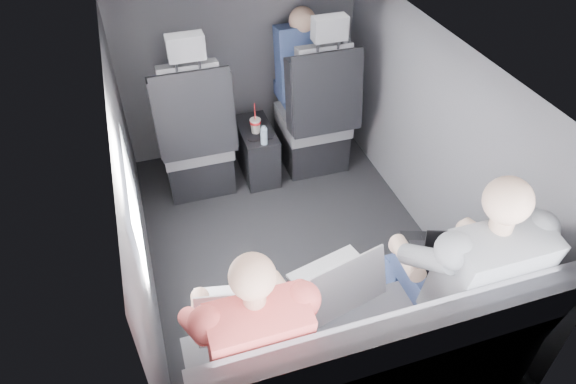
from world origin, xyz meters
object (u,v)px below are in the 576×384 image
object	(u,v)px
front_seat_left	(196,142)
laptop_white	(235,312)
rear_bench	(364,362)
passenger_rear_left	(251,335)
soda_cup	(255,125)
passenger_rear_right	(462,274)
laptop_black	(448,252)
front_seat_right	(315,121)
laptop_silver	(340,280)
passenger_front_right	(301,65)
water_bottle	(264,136)
center_console	(257,151)

from	to	relation	value
front_seat_left	laptop_white	distance (m)	1.70
front_seat_left	rear_bench	size ratio (longest dim) A/B	0.79
laptop_white	passenger_rear_left	xyz separation A→B (m)	(0.04, -0.12, -0.02)
soda_cup	passenger_rear_right	size ratio (longest dim) A/B	0.19
laptop_black	front_seat_right	bearing A→B (deg)	92.47
rear_bench	soda_cup	size ratio (longest dim) A/B	6.70
laptop_white	front_seat_right	bearing A→B (deg)	59.37
laptop_silver	passenger_front_right	world-z (taller)	passenger_front_right
water_bottle	laptop_black	size ratio (longest dim) A/B	0.32
water_bottle	passenger_rear_left	xyz separation A→B (m)	(-0.51, -1.65, 0.15)
front_seat_left	laptop_black	bearing A→B (deg)	-59.58
water_bottle	laptop_silver	xyz separation A→B (m)	(-0.05, -1.50, 0.17)
laptop_white	laptop_black	size ratio (longest dim) A/B	0.90
soda_cup	laptop_black	size ratio (longest dim) A/B	0.55
front_seat_left	water_bottle	bearing A→B (deg)	-19.15
front_seat_right	laptop_silver	xyz separation A→B (m)	(-0.50, -1.66, 0.24)
laptop_white	laptop_silver	world-z (taller)	laptop_silver
rear_bench	laptop_black	world-z (taller)	rear_bench
rear_bench	passenger_front_right	distance (m)	2.24
laptop_white	passenger_front_right	size ratio (longest dim) A/B	0.53
center_console	passenger_front_right	world-z (taller)	passenger_front_right
front_seat_right	passenger_rear_right	distance (m)	1.83
center_console	soda_cup	size ratio (longest dim) A/B	2.01
laptop_white	laptop_black	distance (m)	1.07
rear_bench	soda_cup	bearing A→B (deg)	90.37
front_seat_left	passenger_rear_left	bearing A→B (deg)	-91.80
water_bottle	passenger_front_right	size ratio (longest dim) A/B	0.19
rear_bench	laptop_white	world-z (taller)	rear_bench
front_seat_left	laptop_white	bearing A→B (deg)	-93.30
water_bottle	laptop_white	bearing A→B (deg)	-109.97
laptop_white	laptop_silver	size ratio (longest dim) A/B	0.92
laptop_white	passenger_rear_left	distance (m)	0.13
passenger_rear_right	passenger_front_right	distance (m)	2.07
rear_bench	water_bottle	xyz separation A→B (m)	(0.01, 1.74, 0.16)
passenger_rear_left	passenger_rear_right	xyz separation A→B (m)	(1.01, -0.00, 0.03)
front_seat_right	laptop_black	world-z (taller)	front_seat_right
water_bottle	laptop_silver	world-z (taller)	laptop_silver
passenger_rear_right	rear_bench	bearing A→B (deg)	-169.32
front_seat_left	soda_cup	bearing A→B (deg)	-0.42
center_console	soda_cup	xyz separation A→B (m)	(-0.01, -0.04, 0.26)
center_console	laptop_silver	size ratio (longest dim) A/B	1.11
front_seat_left	passenger_front_right	xyz separation A→B (m)	(0.87, 0.26, 0.34)
front_seat_left	laptop_silver	distance (m)	1.72
center_console	water_bottle	world-z (taller)	water_bottle
rear_bench	passenger_rear_right	world-z (taller)	passenger_rear_right
center_console	laptop_black	world-z (taller)	laptop_black
soda_cup	laptop_black	xyz separation A→B (m)	(0.53, -1.65, 0.18)
center_console	laptop_silver	bearing A→B (deg)	-91.60
front_seat_right	passenger_rear_left	xyz separation A→B (m)	(-0.96, -1.81, 0.22)
passenger_rear_left	passenger_front_right	size ratio (longest dim) A/B	1.61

